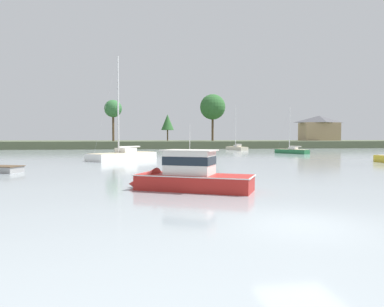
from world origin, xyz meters
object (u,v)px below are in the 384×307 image
Objects in this scene: sailboat_green at (292,152)px; sailboat_white at (123,158)px; cruiser_red at (182,180)px; sailboat_cream at (237,149)px.

sailboat_white is at bearing -154.56° from sailboat_green.
sailboat_green is 31.00m from sailboat_white.
cruiser_red is (-23.66, -39.40, 0.30)m from sailboat_green.
cruiser_red is at bearing -120.99° from sailboat_green.
sailboat_cream reaches higher than cruiser_red.
sailboat_cream is (-4.40, 19.50, 0.02)m from sailboat_green.
sailboat_green is 19.99m from sailboat_cream.
sailboat_white is (-27.99, -13.32, 0.06)m from sailboat_green.
sailboat_white reaches higher than sailboat_cream.
cruiser_red is at bearing -80.57° from sailboat_white.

